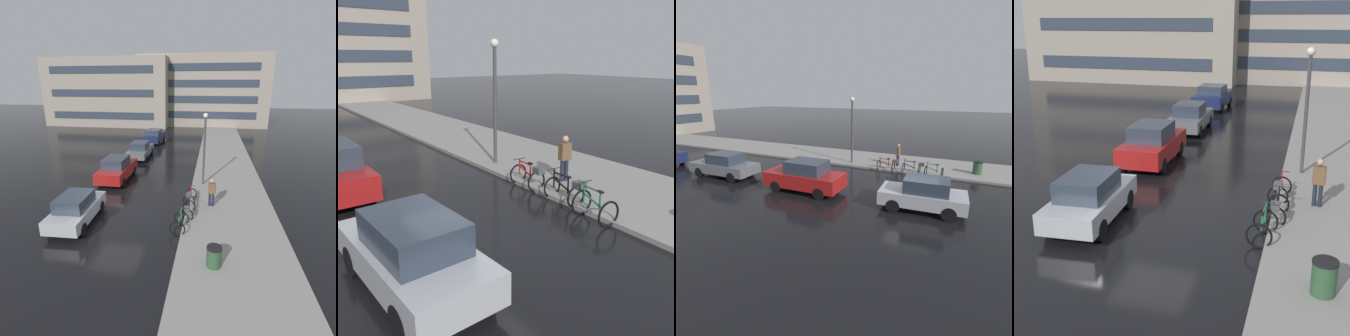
% 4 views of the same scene
% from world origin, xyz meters
% --- Properties ---
extents(ground_plane, '(140.00, 140.00, 0.00)m').
position_xyz_m(ground_plane, '(0.00, 0.00, 0.00)').
color(ground_plane, black).
extents(sidewalk_kerb, '(4.80, 60.00, 0.14)m').
position_xyz_m(sidewalk_kerb, '(6.00, 10.00, 0.07)').
color(sidewalk_kerb, gray).
rests_on(sidewalk_kerb, ground).
extents(bicycle_nearest, '(0.82, 1.13, 1.02)m').
position_xyz_m(bicycle_nearest, '(3.48, -0.67, 0.41)').
color(bicycle_nearest, black).
rests_on(bicycle_nearest, ground).
extents(bicycle_second, '(0.72, 1.40, 0.99)m').
position_xyz_m(bicycle_second, '(3.75, 0.65, 0.47)').
color(bicycle_second, black).
rests_on(bicycle_second, ground).
extents(bicycle_third, '(0.76, 1.40, 0.94)m').
position_xyz_m(bicycle_third, '(3.70, 2.40, 0.48)').
color(bicycle_third, black).
rests_on(bicycle_third, ground).
extents(car_silver, '(1.93, 3.94, 1.56)m').
position_xyz_m(car_silver, '(-1.73, -0.79, 0.78)').
color(car_silver, '#B2B5BA').
rests_on(car_silver, ground).
extents(car_red, '(1.92, 4.37, 1.75)m').
position_xyz_m(car_red, '(-1.91, 5.51, 0.86)').
color(car_red, '#AD1919').
rests_on(car_red, ground).
extents(car_grey, '(1.91, 4.45, 1.55)m').
position_xyz_m(car_grey, '(-1.89, 11.71, 0.77)').
color(car_grey, slate).
rests_on(car_grey, ground).
extents(pedestrian, '(0.42, 0.28, 1.75)m').
position_xyz_m(pedestrian, '(4.94, 2.02, 0.99)').
color(pedestrian, '#1E2333').
rests_on(pedestrian, ground).
extents(streetlamp, '(0.33, 0.33, 4.98)m').
position_xyz_m(streetlamp, '(4.33, 5.41, 3.03)').
color(streetlamp, '#424247').
rests_on(streetlamp, ground).
extents(trash_bin, '(0.59, 0.59, 0.97)m').
position_xyz_m(trash_bin, '(5.11, -3.20, 0.49)').
color(trash_bin, '#2D5133').
rests_on(trash_bin, ground).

